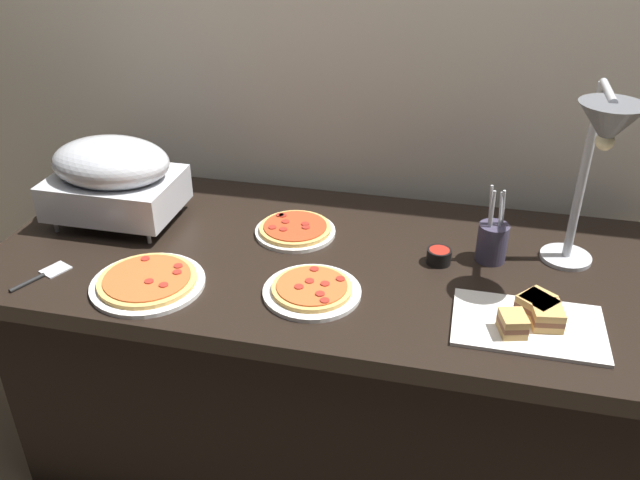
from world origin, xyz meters
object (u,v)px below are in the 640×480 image
object	(u,v)px
sandwich_platter	(532,318)
serving_spatula	(42,276)
heat_lamp	(602,143)
pizza_plate_center	(313,290)
pizza_plate_raised_stand	(148,282)
utensil_holder	(492,241)
chafing_dish	(113,176)
pizza_plate_front	(295,230)
sauce_cup_near	(439,256)

from	to	relation	value
sandwich_platter	serving_spatula	bearing A→B (deg)	-176.55
heat_lamp	pizza_plate_center	distance (m)	0.78
pizza_plate_raised_stand	utensil_holder	world-z (taller)	utensil_holder
chafing_dish	pizza_plate_raised_stand	world-z (taller)	chafing_dish
sandwich_platter	pizza_plate_front	bearing A→B (deg)	155.30
pizza_plate_center	utensil_holder	world-z (taller)	utensil_holder
pizza_plate_center	pizza_plate_raised_stand	xyz separation A→B (m)	(-0.43, -0.06, 0.00)
heat_lamp	chafing_dish	bearing A→B (deg)	177.29
heat_lamp	pizza_plate_center	xyz separation A→B (m)	(-0.65, -0.19, -0.39)
pizza_plate_front	sandwich_platter	world-z (taller)	sandwich_platter
pizza_plate_center	pizza_plate_raised_stand	bearing A→B (deg)	-172.02
heat_lamp	pizza_plate_front	bearing A→B (deg)	172.38
pizza_plate_front	pizza_plate_center	bearing A→B (deg)	-66.70
pizza_plate_front	serving_spatula	xyz separation A→B (m)	(-0.60, -0.38, -0.01)
utensil_holder	pizza_plate_front	bearing A→B (deg)	177.93
pizza_plate_front	pizza_plate_center	distance (m)	0.33
pizza_plate_front	sauce_cup_near	bearing A→B (deg)	-9.25
chafing_dish	sandwich_platter	xyz separation A→B (m)	(1.22, -0.27, -0.13)
utensil_holder	sauce_cup_near	bearing A→B (deg)	-160.44
pizza_plate_center	serving_spatula	xyz separation A→B (m)	(-0.73, -0.09, -0.01)
pizza_plate_raised_stand	sandwich_platter	xyz separation A→B (m)	(0.97, 0.05, 0.01)
pizza_plate_front	utensil_holder	size ratio (longest dim) A/B	1.06
serving_spatula	utensil_holder	bearing A→B (deg)	17.26
chafing_dish	pizza_plate_front	distance (m)	0.57
chafing_dish	sandwich_platter	size ratio (longest dim) A/B	1.06
sandwich_platter	pizza_plate_raised_stand	bearing A→B (deg)	-176.97
utensil_holder	serving_spatula	size ratio (longest dim) A/B	1.34
chafing_dish	serving_spatula	distance (m)	0.38
sauce_cup_near	utensil_holder	size ratio (longest dim) A/B	0.30
heat_lamp	pizza_plate_raised_stand	size ratio (longest dim) A/B	1.72
pizza_plate_center	pizza_plate_front	bearing A→B (deg)	113.30
utensil_holder	serving_spatula	world-z (taller)	utensil_holder
chafing_dish	heat_lamp	xyz separation A→B (m)	(1.33, -0.06, 0.25)
pizza_plate_center	pizza_plate_raised_stand	size ratio (longest dim) A/B	0.85
sauce_cup_near	chafing_dish	bearing A→B (deg)	178.31
pizza_plate_front	serving_spatula	world-z (taller)	pizza_plate_front
sandwich_platter	heat_lamp	bearing A→B (deg)	62.14
sandwich_platter	serving_spatula	xyz separation A→B (m)	(-1.27, -0.08, -0.02)
heat_lamp	sandwich_platter	world-z (taller)	heat_lamp
sandwich_platter	sauce_cup_near	world-z (taller)	sandwich_platter
pizza_plate_front	pizza_plate_raised_stand	xyz separation A→B (m)	(-0.30, -0.36, -0.00)
pizza_plate_center	serving_spatula	distance (m)	0.74
sauce_cup_near	sandwich_platter	bearing A→B (deg)	-44.90
sauce_cup_near	serving_spatula	world-z (taller)	sauce_cup_near
pizza_plate_raised_stand	sandwich_platter	size ratio (longest dim) A/B	0.84
chafing_dish	pizza_plate_front	xyz separation A→B (m)	(0.55, 0.04, -0.14)
pizza_plate_center	pizza_plate_raised_stand	distance (m)	0.44
heat_lamp	pizza_plate_raised_stand	distance (m)	1.18
chafing_dish	pizza_plate_raised_stand	xyz separation A→B (m)	(0.25, -0.32, -0.14)
sandwich_platter	utensil_holder	world-z (taller)	utensil_holder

